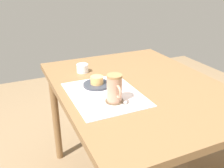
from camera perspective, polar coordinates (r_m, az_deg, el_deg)
dining_table at (r=1.39m, az=6.01°, el=-3.17°), size 1.13×0.86×0.76m
placemat at (r=1.23m, az=-1.69°, el=-2.35°), size 0.42×0.33×0.00m
pastry_plate at (r=1.32m, az=-3.45°, el=-0.14°), size 0.15×0.15×0.01m
pastry at (r=1.31m, az=-3.48°, el=0.91°), size 0.07×0.07×0.04m
coffee_coaster at (r=1.16m, az=0.53°, el=-3.86°), size 0.09×0.09×0.00m
coffee_mug at (r=1.13m, az=0.59°, el=-0.94°), size 0.10×0.07×0.13m
teaspoon at (r=1.23m, az=-8.20°, el=-2.37°), size 0.13×0.04×0.01m
sugar_bowl at (r=1.52m, az=-6.76°, el=3.60°), size 0.07×0.07×0.05m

